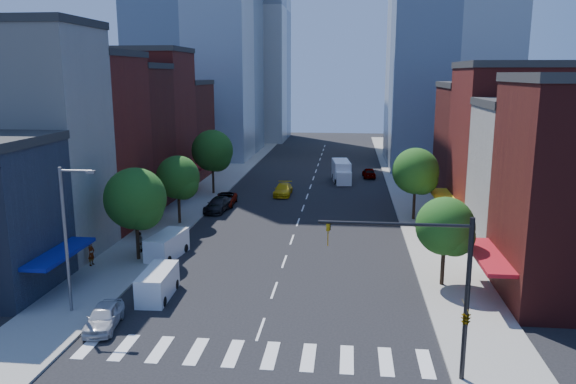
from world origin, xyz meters
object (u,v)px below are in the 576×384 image
object	(u,v)px
traffic_car_far	(369,173)
pedestrian_near	(91,254)
parked_car_front	(104,317)
parked_car_third	(225,199)
parked_car_second	(170,246)
cargo_van_near	(157,284)
parked_car_rear	(218,205)
cargo_van_far	(166,246)
box_truck	(341,172)
traffic_car_oncoming	(344,175)
taxi	(283,190)
pedestrian_far	(139,242)

from	to	relation	value
traffic_car_far	pedestrian_near	world-z (taller)	pedestrian_near
parked_car_front	parked_car_third	xyz separation A→B (m)	(0.25, 31.21, -0.02)
parked_car_front	parked_car_second	distance (m)	13.59
parked_car_second	cargo_van_near	distance (m)	9.12
parked_car_second	parked_car_rear	xyz separation A→B (m)	(0.55, 14.84, 0.02)
parked_car_front	pedestrian_near	xyz separation A→B (m)	(-5.41, 9.95, 0.38)
parked_car_rear	cargo_van_far	world-z (taller)	cargo_van_far
parked_car_second	box_truck	size ratio (longest dim) A/B	0.60
parked_car_front	traffic_car_oncoming	size ratio (longest dim) A/B	0.89
cargo_van_far	taxi	size ratio (longest dim) A/B	0.99
taxi	traffic_car_far	bearing A→B (deg)	51.03
parked_car_rear	taxi	world-z (taller)	parked_car_rear
parked_car_second	taxi	xyz separation A→B (m)	(6.55, 23.49, 0.00)
parked_car_rear	box_truck	distance (m)	22.36
parked_car_front	box_truck	bearing A→B (deg)	66.58
parked_car_second	traffic_car_far	world-z (taller)	traffic_car_far
box_truck	pedestrian_far	xyz separation A→B (m)	(-16.00, -33.24, -0.34)
cargo_van_far	pedestrian_far	xyz separation A→B (m)	(-2.53, 0.69, 0.03)
parked_car_second	traffic_car_oncoming	world-z (taller)	traffic_car_oncoming
box_truck	traffic_car_far	bearing A→B (deg)	35.21
pedestrian_far	parked_car_rear	bearing A→B (deg)	156.86
parked_car_front	taxi	xyz separation A→B (m)	(6.14, 37.08, 0.02)
traffic_car_far	parked_car_front	bearing A→B (deg)	67.52
parked_car_second	cargo_van_far	size ratio (longest dim) A/B	0.89
cargo_van_near	cargo_van_far	world-z (taller)	cargo_van_far
traffic_car_far	box_truck	world-z (taller)	box_truck
parked_car_front	cargo_van_far	xyz separation A→B (m)	(-0.43, 12.74, 0.28)
parked_car_rear	pedestrian_far	world-z (taller)	pedestrian_far
traffic_car_oncoming	pedestrian_near	world-z (taller)	pedestrian_near
cargo_van_near	parked_car_rear	bearing A→B (deg)	91.23
parked_car_third	box_truck	bearing A→B (deg)	47.97
pedestrian_near	cargo_van_far	bearing A→B (deg)	-55.72
box_truck	taxi	bearing A→B (deg)	-132.55
cargo_van_far	taxi	distance (m)	25.21
traffic_car_oncoming	pedestrian_near	xyz separation A→B (m)	(-18.74, -37.70, 0.32)
parked_car_front	parked_car_third	bearing A→B (deg)	81.72
traffic_car_far	box_truck	bearing A→B (deg)	38.17
cargo_van_far	traffic_car_oncoming	size ratio (longest dim) A/B	1.05
parked_car_third	cargo_van_far	distance (m)	18.48
box_truck	pedestrian_far	bearing A→B (deg)	-122.54
traffic_car_far	box_truck	size ratio (longest dim) A/B	0.58
traffic_car_oncoming	traffic_car_far	xyz separation A→B (m)	(3.56, 2.49, -0.05)
parked_car_rear	cargo_van_near	distance (m)	23.78
taxi	parked_car_second	bearing A→B (deg)	-105.11
parked_car_front	traffic_car_far	distance (m)	52.91
parked_car_second	box_truck	xyz separation A→B (m)	(13.46, 33.10, 0.63)
traffic_car_oncoming	pedestrian_near	size ratio (longest dim) A/B	2.47
box_truck	parked_car_second	bearing A→B (deg)	-118.96
pedestrian_far	parked_car_second	bearing A→B (deg)	81.84
parked_car_front	taxi	size ratio (longest dim) A/B	0.83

